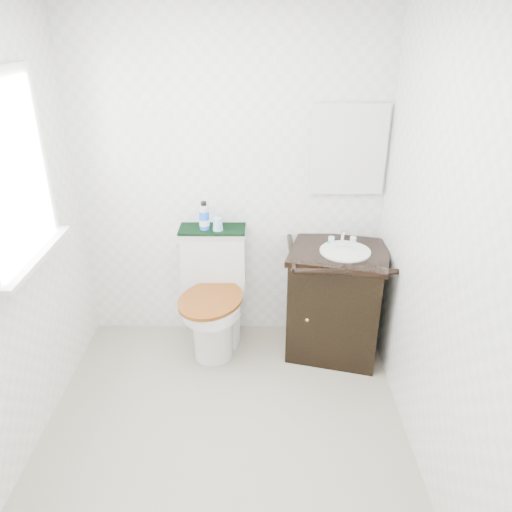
{
  "coord_description": "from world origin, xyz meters",
  "views": [
    {
      "loc": [
        0.2,
        -2.21,
        2.26
      ],
      "look_at": [
        0.19,
        0.75,
        0.85
      ],
      "focal_mm": 35.0,
      "sensor_mm": 36.0,
      "label": 1
    }
  ],
  "objects_px": {
    "toilet": "(213,300)",
    "cup": "(218,224)",
    "mouthwash_bottle": "(204,217)",
    "trash_bin": "(228,330)",
    "vanity": "(336,299)"
  },
  "relations": [
    {
      "from": "toilet",
      "to": "cup",
      "type": "xyz_separation_m",
      "value": [
        0.04,
        0.09,
        0.57
      ]
    },
    {
      "from": "toilet",
      "to": "mouthwash_bottle",
      "type": "xyz_separation_m",
      "value": [
        -0.05,
        0.11,
        0.61
      ]
    },
    {
      "from": "cup",
      "to": "trash_bin",
      "type": "bearing_deg",
      "value": -60.5
    },
    {
      "from": "mouthwash_bottle",
      "to": "trash_bin",
      "type": "bearing_deg",
      "value": -39.1
    },
    {
      "from": "toilet",
      "to": "mouthwash_bottle",
      "type": "height_order",
      "value": "mouthwash_bottle"
    },
    {
      "from": "vanity",
      "to": "trash_bin",
      "type": "bearing_deg",
      "value": 176.66
    },
    {
      "from": "trash_bin",
      "to": "mouthwash_bottle",
      "type": "height_order",
      "value": "mouthwash_bottle"
    },
    {
      "from": "toilet",
      "to": "trash_bin",
      "type": "xyz_separation_m",
      "value": [
        0.1,
        -0.01,
        -0.25
      ]
    },
    {
      "from": "mouthwash_bottle",
      "to": "toilet",
      "type": "bearing_deg",
      "value": -64.87
    },
    {
      "from": "trash_bin",
      "to": "mouthwash_bottle",
      "type": "relative_size",
      "value": 1.26
    },
    {
      "from": "mouthwash_bottle",
      "to": "cup",
      "type": "bearing_deg",
      "value": -14.09
    },
    {
      "from": "vanity",
      "to": "mouthwash_bottle",
      "type": "distance_m",
      "value": 1.12
    },
    {
      "from": "toilet",
      "to": "cup",
      "type": "relative_size",
      "value": 9.81
    },
    {
      "from": "mouthwash_bottle",
      "to": "cup",
      "type": "distance_m",
      "value": 0.11
    },
    {
      "from": "mouthwash_bottle",
      "to": "cup",
      "type": "height_order",
      "value": "mouthwash_bottle"
    }
  ]
}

